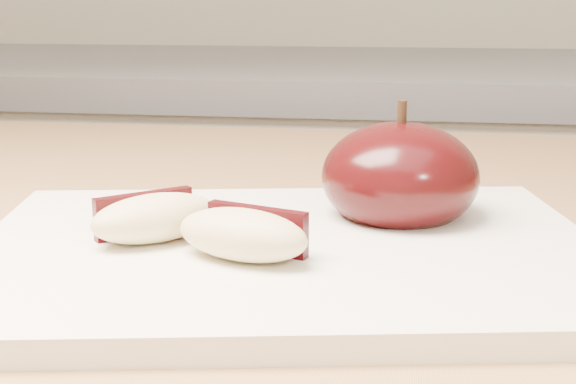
# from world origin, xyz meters

# --- Properties ---
(back_cabinet) EXTENTS (2.40, 0.62, 0.94)m
(back_cabinet) POSITION_xyz_m (0.00, 1.20, 0.47)
(back_cabinet) COLOR silver
(back_cabinet) RESTS_ON ground
(cutting_board) EXTENTS (0.34, 0.28, 0.01)m
(cutting_board) POSITION_xyz_m (-0.09, 0.41, 0.91)
(cutting_board) COLOR white
(cutting_board) RESTS_ON island_counter
(apple_half) EXTENTS (0.11, 0.11, 0.07)m
(apple_half) POSITION_xyz_m (-0.04, 0.46, 0.93)
(apple_half) COLOR black
(apple_half) RESTS_ON cutting_board
(apple_wedge_a) EXTENTS (0.07, 0.07, 0.02)m
(apple_wedge_a) POSITION_xyz_m (-0.16, 0.40, 0.92)
(apple_wedge_a) COLOR beige
(apple_wedge_a) RESTS_ON cutting_board
(apple_wedge_b) EXTENTS (0.07, 0.05, 0.02)m
(apple_wedge_b) POSITION_xyz_m (-0.11, 0.38, 0.92)
(apple_wedge_b) COLOR beige
(apple_wedge_b) RESTS_ON cutting_board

